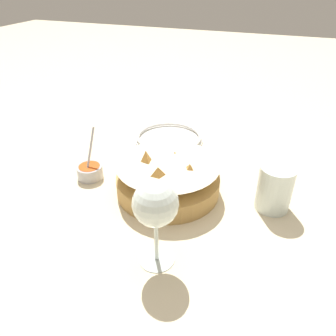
{
  "coord_description": "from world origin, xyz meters",
  "views": [
    {
      "loc": [
        -0.59,
        -0.24,
        0.43
      ],
      "look_at": [
        -0.03,
        -0.04,
        0.06
      ],
      "focal_mm": 35.0,
      "sensor_mm": 36.0,
      "label": 1
    }
  ],
  "objects_px": {
    "food_basket": "(168,179)",
    "beer_mug": "(274,189)",
    "wine_glass": "(155,207)",
    "sauce_cup": "(90,171)",
    "side_plate": "(169,138)"
  },
  "relations": [
    {
      "from": "food_basket",
      "to": "beer_mug",
      "type": "height_order",
      "value": "same"
    },
    {
      "from": "food_basket",
      "to": "wine_glass",
      "type": "height_order",
      "value": "wine_glass"
    },
    {
      "from": "food_basket",
      "to": "beer_mug",
      "type": "distance_m",
      "value": 0.22
    },
    {
      "from": "sauce_cup",
      "to": "beer_mug",
      "type": "relative_size",
      "value": 1.07
    },
    {
      "from": "wine_glass",
      "to": "side_plate",
      "type": "bearing_deg",
      "value": 17.65
    },
    {
      "from": "food_basket",
      "to": "side_plate",
      "type": "height_order",
      "value": "food_basket"
    },
    {
      "from": "sauce_cup",
      "to": "side_plate",
      "type": "bearing_deg",
      "value": -23.74
    },
    {
      "from": "food_basket",
      "to": "wine_glass",
      "type": "bearing_deg",
      "value": -164.92
    },
    {
      "from": "beer_mug",
      "to": "side_plate",
      "type": "bearing_deg",
      "value": 55.75
    },
    {
      "from": "side_plate",
      "to": "beer_mug",
      "type": "bearing_deg",
      "value": -124.25
    },
    {
      "from": "sauce_cup",
      "to": "wine_glass",
      "type": "bearing_deg",
      "value": -126.58
    },
    {
      "from": "beer_mug",
      "to": "wine_glass",
      "type": "bearing_deg",
      "value": 142.09
    },
    {
      "from": "beer_mug",
      "to": "sauce_cup",
      "type": "bearing_deg",
      "value": 95.17
    },
    {
      "from": "beer_mug",
      "to": "side_plate",
      "type": "height_order",
      "value": "beer_mug"
    },
    {
      "from": "food_basket",
      "to": "sauce_cup",
      "type": "distance_m",
      "value": 0.19
    }
  ]
}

